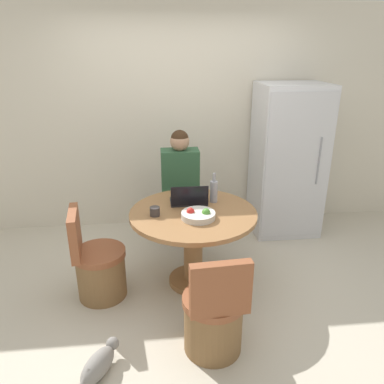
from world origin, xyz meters
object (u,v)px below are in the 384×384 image
at_px(fruit_bowl, 198,215).
at_px(cat, 99,364).
at_px(chair_left_side, 98,268).
at_px(person_seated, 180,184).
at_px(refrigerator, 287,161).
at_px(laptop, 189,200).
at_px(dining_table, 193,231).
at_px(chair_near_camera, 214,319).
at_px(bottle, 214,191).

relative_size(fruit_bowl, cat, 0.70).
xyz_separation_m(chair_left_side, person_seated, (0.81, 0.90, 0.45)).
xyz_separation_m(refrigerator, laptop, (-1.25, -0.85, -0.09)).
height_order(dining_table, cat, dining_table).
height_order(chair_near_camera, chair_left_side, same).
distance_m(person_seated, bottle, 0.67).
xyz_separation_m(dining_table, laptop, (-0.02, 0.18, 0.24)).
bearing_deg(cat, laptop, -4.11).
bearing_deg(chair_near_camera, bottle, -102.28).
xyz_separation_m(dining_table, chair_near_camera, (0.06, -0.87, -0.27)).
xyz_separation_m(dining_table, chair_left_side, (-0.87, -0.11, -0.27)).
bearing_deg(chair_near_camera, laptop, -89.54).
xyz_separation_m(refrigerator, person_seated, (-1.28, -0.23, -0.15)).
height_order(refrigerator, dining_table, refrigerator).
bearing_deg(cat, chair_near_camera, -52.16).
distance_m(refrigerator, chair_left_side, 2.45).
relative_size(person_seated, cat, 3.17).
distance_m(chair_near_camera, fruit_bowl, 0.88).
distance_m(dining_table, bottle, 0.43).
xyz_separation_m(chair_near_camera, person_seated, (-0.12, 1.67, 0.45)).
relative_size(dining_table, chair_left_side, 1.34).
xyz_separation_m(refrigerator, bottle, (-1.01, -0.82, -0.02)).
bearing_deg(chair_left_side, dining_table, -90.00).
height_order(chair_near_camera, cat, chair_near_camera).
xyz_separation_m(dining_table, bottle, (0.22, 0.20, 0.31)).
relative_size(chair_left_side, laptop, 2.47).
xyz_separation_m(person_seated, cat, (-0.71, -1.81, -0.64)).
bearing_deg(laptop, chair_near_camera, 94.22).
xyz_separation_m(chair_left_side, fruit_bowl, (0.89, -0.03, 0.50)).
relative_size(chair_near_camera, chair_left_side, 1.00).
bearing_deg(chair_left_side, cat, 179.08).
height_order(chair_left_side, laptop, laptop).
distance_m(chair_left_side, laptop, 1.03).
bearing_deg(person_seated, refrigerator, -169.84).
xyz_separation_m(refrigerator, fruit_bowl, (-1.20, -1.17, -0.10)).
bearing_deg(cat, bottle, -11.08).
bearing_deg(dining_table, refrigerator, 39.98).
relative_size(refrigerator, fruit_bowl, 5.95).
height_order(laptop, fruit_bowl, laptop).
height_order(chair_left_side, fruit_bowl, chair_left_side).
bearing_deg(person_seated, laptop, 93.53).
relative_size(refrigerator, bottle, 6.12).
bearing_deg(fruit_bowl, chair_left_side, 177.80).
height_order(laptop, cat, laptop).
height_order(refrigerator, chair_near_camera, refrigerator).
height_order(chair_near_camera, fruit_bowl, chair_near_camera).
distance_m(chair_left_side, cat, 0.93).
relative_size(chair_near_camera, bottle, 2.98).
distance_m(chair_left_side, fruit_bowl, 1.03).
distance_m(chair_near_camera, laptop, 1.17).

